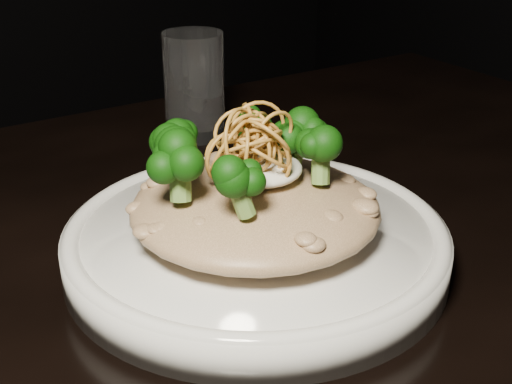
# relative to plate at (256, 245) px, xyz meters

# --- Properties ---
(plate) EXTENTS (0.27, 0.27, 0.03)m
(plate) POSITION_rel_plate_xyz_m (0.00, 0.00, 0.00)
(plate) COLOR silver
(plate) RESTS_ON table
(risotto) EXTENTS (0.17, 0.17, 0.04)m
(risotto) POSITION_rel_plate_xyz_m (-0.00, -0.00, 0.03)
(risotto) COLOR brown
(risotto) RESTS_ON plate
(broccoli) EXTENTS (0.12, 0.12, 0.04)m
(broccoli) POSITION_rel_plate_xyz_m (-0.00, -0.00, 0.07)
(broccoli) COLOR black
(broccoli) RESTS_ON risotto
(cheese) EXTENTS (0.06, 0.06, 0.02)m
(cheese) POSITION_rel_plate_xyz_m (0.00, -0.00, 0.06)
(cheese) COLOR white
(cheese) RESTS_ON risotto
(shallots) EXTENTS (0.05, 0.05, 0.03)m
(shallots) POSITION_rel_plate_xyz_m (-0.01, -0.00, 0.08)
(shallots) COLOR olive
(shallots) RESTS_ON cheese
(drinking_glass) EXTENTS (0.07, 0.07, 0.11)m
(drinking_glass) POSITION_rel_plate_xyz_m (0.09, 0.25, 0.04)
(drinking_glass) COLOR white
(drinking_glass) RESTS_ON table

